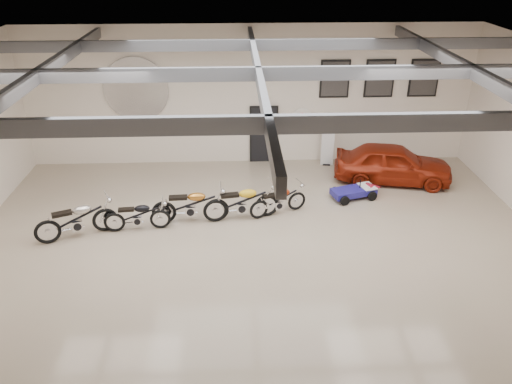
{
  "coord_description": "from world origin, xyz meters",
  "views": [
    {
      "loc": [
        -0.56,
        -11.4,
        7.5
      ],
      "look_at": [
        0.0,
        1.2,
        1.1
      ],
      "focal_mm": 35.0,
      "sensor_mm": 36.0,
      "label": 1
    }
  ],
  "objects_px": {
    "motorcycle_red": "(278,200)",
    "vintage_car": "(393,163)",
    "motorcycle_yellow": "(241,202)",
    "banner_stand": "(328,143)",
    "motorcycle_gold": "(190,205)",
    "motorcycle_black": "(137,215)",
    "motorcycle_silver": "(76,219)",
    "go_kart": "(358,189)"
  },
  "relations": [
    {
      "from": "motorcycle_yellow",
      "to": "go_kart",
      "type": "height_order",
      "value": "motorcycle_yellow"
    },
    {
      "from": "banner_stand",
      "to": "vintage_car",
      "type": "xyz_separation_m",
      "value": [
        1.99,
        -1.5,
        -0.18
      ]
    },
    {
      "from": "motorcycle_yellow",
      "to": "motorcycle_red",
      "type": "xyz_separation_m",
      "value": [
        1.12,
        0.25,
        -0.1
      ]
    },
    {
      "from": "motorcycle_yellow",
      "to": "go_kart",
      "type": "distance_m",
      "value": 3.99
    },
    {
      "from": "motorcycle_yellow",
      "to": "vintage_car",
      "type": "distance_m",
      "value": 5.75
    },
    {
      "from": "motorcycle_yellow",
      "to": "go_kart",
      "type": "relative_size",
      "value": 1.26
    },
    {
      "from": "motorcycle_red",
      "to": "vintage_car",
      "type": "height_order",
      "value": "vintage_car"
    },
    {
      "from": "motorcycle_gold",
      "to": "vintage_car",
      "type": "bearing_deg",
      "value": 17.22
    },
    {
      "from": "motorcycle_gold",
      "to": "motorcycle_yellow",
      "type": "xyz_separation_m",
      "value": [
        1.5,
        0.11,
        0.0
      ]
    },
    {
      "from": "go_kart",
      "to": "banner_stand",
      "type": "bearing_deg",
      "value": 84.97
    },
    {
      "from": "motorcycle_silver",
      "to": "motorcycle_gold",
      "type": "height_order",
      "value": "motorcycle_gold"
    },
    {
      "from": "motorcycle_yellow",
      "to": "motorcycle_red",
      "type": "height_order",
      "value": "motorcycle_yellow"
    },
    {
      "from": "banner_stand",
      "to": "vintage_car",
      "type": "bearing_deg",
      "value": -28.1
    },
    {
      "from": "motorcycle_silver",
      "to": "motorcycle_yellow",
      "type": "distance_m",
      "value": 4.68
    },
    {
      "from": "banner_stand",
      "to": "motorcycle_silver",
      "type": "xyz_separation_m",
      "value": [
        -7.85,
        -4.7,
        -0.27
      ]
    },
    {
      "from": "motorcycle_yellow",
      "to": "motorcycle_red",
      "type": "relative_size",
      "value": 1.21
    },
    {
      "from": "banner_stand",
      "to": "motorcycle_gold",
      "type": "height_order",
      "value": "banner_stand"
    },
    {
      "from": "go_kart",
      "to": "vintage_car",
      "type": "relative_size",
      "value": 0.45
    },
    {
      "from": "motorcycle_black",
      "to": "banner_stand",
      "type": "bearing_deg",
      "value": 29.55
    },
    {
      "from": "banner_stand",
      "to": "go_kart",
      "type": "xyz_separation_m",
      "value": [
        0.55,
        -2.66,
        -0.53
      ]
    },
    {
      "from": "motorcycle_yellow",
      "to": "vintage_car",
      "type": "height_order",
      "value": "vintage_car"
    },
    {
      "from": "motorcycle_yellow",
      "to": "banner_stand",
      "type": "bearing_deg",
      "value": 40.78
    },
    {
      "from": "banner_stand",
      "to": "go_kart",
      "type": "height_order",
      "value": "banner_stand"
    },
    {
      "from": "motorcycle_red",
      "to": "motorcycle_gold",
      "type": "bearing_deg",
      "value": 165.52
    },
    {
      "from": "motorcycle_silver",
      "to": "motorcycle_yellow",
      "type": "bearing_deg",
      "value": -12.97
    },
    {
      "from": "motorcycle_black",
      "to": "motorcycle_yellow",
      "type": "xyz_separation_m",
      "value": [
        2.99,
        0.51,
        0.1
      ]
    },
    {
      "from": "motorcycle_silver",
      "to": "go_kart",
      "type": "height_order",
      "value": "motorcycle_silver"
    },
    {
      "from": "vintage_car",
      "to": "motorcycle_red",
      "type": "bearing_deg",
      "value": 128.57
    },
    {
      "from": "vintage_car",
      "to": "banner_stand",
      "type": "bearing_deg",
      "value": 64.1
    },
    {
      "from": "motorcycle_gold",
      "to": "vintage_car",
      "type": "height_order",
      "value": "vintage_car"
    },
    {
      "from": "motorcycle_gold",
      "to": "motorcycle_yellow",
      "type": "relative_size",
      "value": 0.99
    },
    {
      "from": "motorcycle_black",
      "to": "motorcycle_red",
      "type": "relative_size",
      "value": 1.0
    },
    {
      "from": "banner_stand",
      "to": "motorcycle_yellow",
      "type": "relative_size",
      "value": 0.76
    },
    {
      "from": "motorcycle_black",
      "to": "motorcycle_gold",
      "type": "bearing_deg",
      "value": 9.27
    },
    {
      "from": "motorcycle_silver",
      "to": "go_kart",
      "type": "distance_m",
      "value": 8.64
    },
    {
      "from": "banner_stand",
      "to": "motorcycle_red",
      "type": "xyz_separation_m",
      "value": [
        -2.12,
        -3.64,
        -0.37
      ]
    },
    {
      "from": "banner_stand",
      "to": "motorcycle_gold",
      "type": "distance_m",
      "value": 6.2
    },
    {
      "from": "vintage_car",
      "to": "motorcycle_yellow",
      "type": "bearing_deg",
      "value": 125.58
    },
    {
      "from": "banner_stand",
      "to": "motorcycle_yellow",
      "type": "bearing_deg",
      "value": -120.95
    },
    {
      "from": "motorcycle_black",
      "to": "motorcycle_yellow",
      "type": "height_order",
      "value": "motorcycle_yellow"
    },
    {
      "from": "banner_stand",
      "to": "motorcycle_gold",
      "type": "bearing_deg",
      "value": -130.96
    },
    {
      "from": "motorcycle_silver",
      "to": "motorcycle_red",
      "type": "distance_m",
      "value": 5.83
    }
  ]
}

